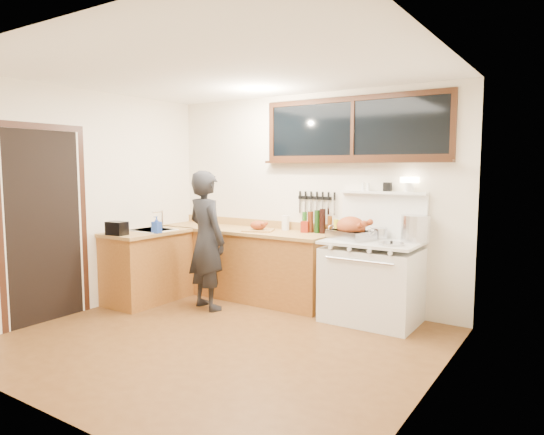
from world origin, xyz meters
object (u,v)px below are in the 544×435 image
Objects in this scene: cutting_board at (258,227)px; roast_turkey at (351,230)px; vintage_stove at (372,280)px; man at (207,240)px.

cutting_board is 1.25m from roast_turkey.
vintage_stove is 0.59m from roast_turkey.
man is 0.69m from cutting_board.
vintage_stove is 2.88× the size of roast_turkey.
man is at bearing -159.68° from roast_turkey.
vintage_stove is 0.96× the size of man.
man is 3.74× the size of cutting_board.
cutting_board is at bearing -178.57° from vintage_stove.
roast_turkey is at bearing 20.32° from man.
man reaches higher than cutting_board.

